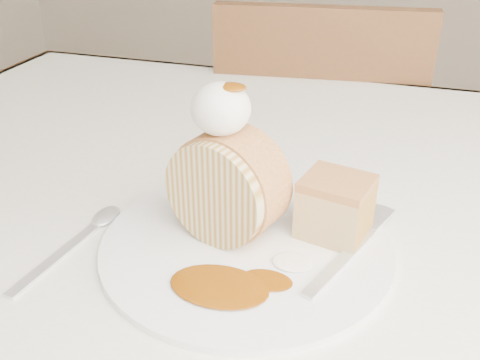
% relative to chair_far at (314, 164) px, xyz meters
% --- Properties ---
extents(table, '(1.40, 0.90, 0.75)m').
position_rel_chair_far_xyz_m(table, '(0.09, -0.55, 0.16)').
color(table, white).
rests_on(table, ground).
extents(chair_far, '(0.46, 0.46, 0.88)m').
position_rel_chair_far_xyz_m(chair_far, '(0.00, 0.00, 0.00)').
color(chair_far, brown).
rests_on(chair_far, ground).
extents(plate, '(0.35, 0.35, 0.01)m').
position_rel_chair_far_xyz_m(plate, '(0.04, -0.69, 0.25)').
color(plate, white).
rests_on(plate, table).
extents(roulade_slice, '(0.12, 0.09, 0.11)m').
position_rel_chair_far_xyz_m(roulade_slice, '(0.02, -0.68, 0.31)').
color(roulade_slice, '#CCBF8E').
rests_on(roulade_slice, plate).
extents(cake_chunk, '(0.08, 0.07, 0.06)m').
position_rel_chair_far_xyz_m(cake_chunk, '(0.12, -0.65, 0.28)').
color(cake_chunk, '#C4804A').
rests_on(cake_chunk, plate).
extents(whipped_cream, '(0.06, 0.06, 0.05)m').
position_rel_chair_far_xyz_m(whipped_cream, '(0.01, -0.67, 0.39)').
color(whipped_cream, white).
rests_on(whipped_cream, roulade_slice).
extents(caramel_drizzle, '(0.03, 0.02, 0.01)m').
position_rel_chair_far_xyz_m(caramel_drizzle, '(0.02, -0.67, 0.42)').
color(caramel_drizzle, '#713604').
rests_on(caramel_drizzle, whipped_cream).
extents(caramel_pool, '(0.10, 0.08, 0.00)m').
position_rel_chair_far_xyz_m(caramel_pool, '(0.04, -0.77, 0.26)').
color(caramel_pool, '#713604').
rests_on(caramel_pool, plate).
extents(fork, '(0.08, 0.17, 0.00)m').
position_rel_chair_far_xyz_m(fork, '(0.14, -0.70, 0.26)').
color(fork, silver).
rests_on(fork, plate).
extents(spoon, '(0.04, 0.16, 0.00)m').
position_rel_chair_far_xyz_m(spoon, '(-0.14, -0.77, 0.25)').
color(spoon, silver).
rests_on(spoon, table).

